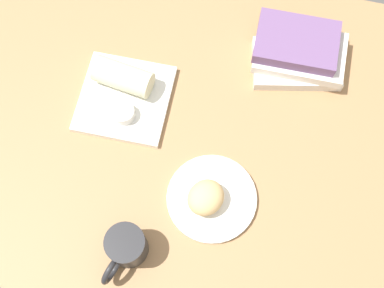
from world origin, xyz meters
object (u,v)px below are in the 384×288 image
(round_plate, at_px, (212,198))
(scone_pastry, at_px, (206,198))
(square_plate, at_px, (125,99))
(breakfast_wrap, at_px, (123,77))
(sauce_cup, at_px, (123,113))
(coffee_mug, at_px, (126,247))
(book_stack, at_px, (298,53))

(round_plate, relative_size, scone_pastry, 2.37)
(square_plate, bearing_deg, breakfast_wrap, 104.43)
(scone_pastry, distance_m, sauce_cup, 0.28)
(round_plate, height_order, coffee_mug, coffee_mug)
(round_plate, distance_m, breakfast_wrap, 0.35)
(sauce_cup, bearing_deg, scone_pastry, -34.11)
(round_plate, height_order, scone_pastry, scone_pastry)
(square_plate, bearing_deg, scone_pastry, -39.82)
(scone_pastry, height_order, square_plate, scone_pastry)
(square_plate, xyz_separation_m, breakfast_wrap, (-0.01, 0.04, 0.04))
(sauce_cup, bearing_deg, coffee_mug, -72.83)
(round_plate, xyz_separation_m, breakfast_wrap, (-0.27, 0.23, 0.04))
(square_plate, distance_m, book_stack, 0.43)
(round_plate, distance_m, square_plate, 0.32)
(round_plate, relative_size, breakfast_wrap, 1.44)
(round_plate, xyz_separation_m, scone_pastry, (-0.01, -0.01, 0.04))
(scone_pastry, relative_size, sauce_cup, 1.58)
(breakfast_wrap, bearing_deg, coffee_mug, -155.36)
(sauce_cup, height_order, coffee_mug, coffee_mug)
(square_plate, xyz_separation_m, coffee_mug, (0.10, -0.35, 0.04))
(sauce_cup, bearing_deg, breakfast_wrap, 104.43)
(sauce_cup, distance_m, breakfast_wrap, 0.09)
(round_plate, bearing_deg, coffee_mug, -134.91)
(book_stack, bearing_deg, breakfast_wrap, -157.87)
(square_plate, bearing_deg, sauce_cup, -75.57)
(book_stack, bearing_deg, square_plate, -152.83)
(round_plate, distance_m, sauce_cup, 0.29)
(scone_pastry, bearing_deg, coffee_mug, -134.42)
(scone_pastry, relative_size, book_stack, 0.36)
(round_plate, xyz_separation_m, coffee_mug, (-0.15, -0.15, 0.04))
(round_plate, relative_size, book_stack, 0.85)
(round_plate, bearing_deg, scone_pastry, -141.11)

